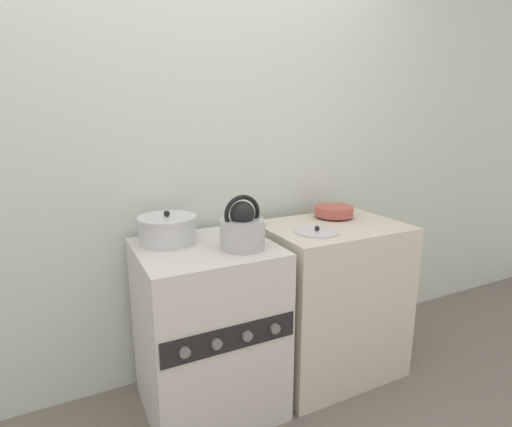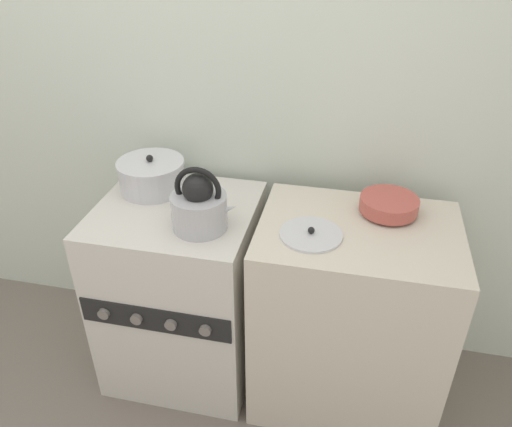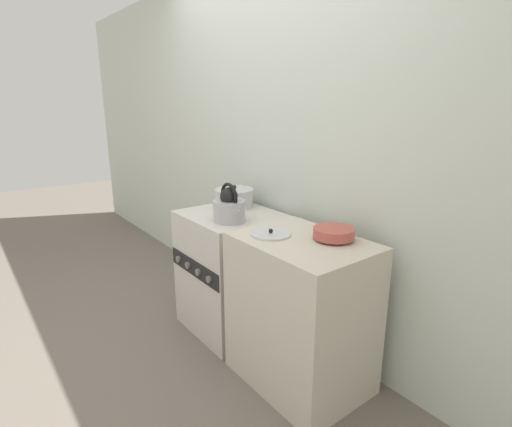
{
  "view_description": "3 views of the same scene",
  "coord_description": "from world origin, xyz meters",
  "px_view_note": "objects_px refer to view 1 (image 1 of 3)",
  "views": [
    {
      "loc": [
        -0.57,
        -1.36,
        1.39
      ],
      "look_at": [
        0.25,
        0.27,
        0.96
      ],
      "focal_mm": 28.0,
      "sensor_mm": 36.0,
      "label": 1
    },
    {
      "loc": [
        0.66,
        -1.25,
        1.83
      ],
      "look_at": [
        0.33,
        0.25,
        0.87
      ],
      "focal_mm": 35.0,
      "sensor_mm": 36.0,
      "label": 2
    },
    {
      "loc": [
        2.12,
        -1.12,
        1.55
      ],
      "look_at": [
        0.22,
        0.33,
        0.87
      ],
      "focal_mm": 28.0,
      "sensor_mm": 36.0,
      "label": 3
    }
  ],
  "objects_px": {
    "stove": "(208,328)",
    "enamel_bowl": "(334,211)",
    "loose_pot_lid": "(317,231)",
    "kettle": "(243,229)",
    "cooking_pot": "(168,229)"
  },
  "relations": [
    {
      "from": "stove",
      "to": "enamel_bowl",
      "type": "distance_m",
      "value": 0.93
    },
    {
      "from": "loose_pot_lid",
      "to": "stove",
      "type": "bearing_deg",
      "value": 169.4
    },
    {
      "from": "stove",
      "to": "enamel_bowl",
      "type": "height_order",
      "value": "enamel_bowl"
    },
    {
      "from": "stove",
      "to": "kettle",
      "type": "height_order",
      "value": "kettle"
    },
    {
      "from": "kettle",
      "to": "stove",
      "type": "bearing_deg",
      "value": 143.96
    },
    {
      "from": "cooking_pot",
      "to": "enamel_bowl",
      "type": "distance_m",
      "value": 0.94
    },
    {
      "from": "enamel_bowl",
      "to": "loose_pot_lid",
      "type": "bearing_deg",
      "value": -141.15
    },
    {
      "from": "stove",
      "to": "enamel_bowl",
      "type": "relative_size",
      "value": 3.85
    },
    {
      "from": "cooking_pot",
      "to": "enamel_bowl",
      "type": "xyz_separation_m",
      "value": [
        0.94,
        -0.02,
        -0.01
      ]
    },
    {
      "from": "stove",
      "to": "kettle",
      "type": "relative_size",
      "value": 3.38
    },
    {
      "from": "stove",
      "to": "cooking_pot",
      "type": "height_order",
      "value": "cooking_pot"
    },
    {
      "from": "stove",
      "to": "enamel_bowl",
      "type": "xyz_separation_m",
      "value": [
        0.8,
        0.11,
        0.47
      ]
    },
    {
      "from": "stove",
      "to": "loose_pot_lid",
      "type": "height_order",
      "value": "loose_pot_lid"
    },
    {
      "from": "loose_pot_lid",
      "to": "kettle",
      "type": "bearing_deg",
      "value": -179.84
    },
    {
      "from": "enamel_bowl",
      "to": "loose_pot_lid",
      "type": "height_order",
      "value": "enamel_bowl"
    }
  ]
}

